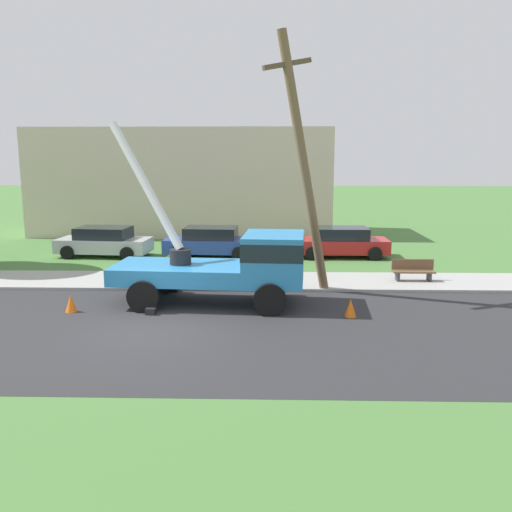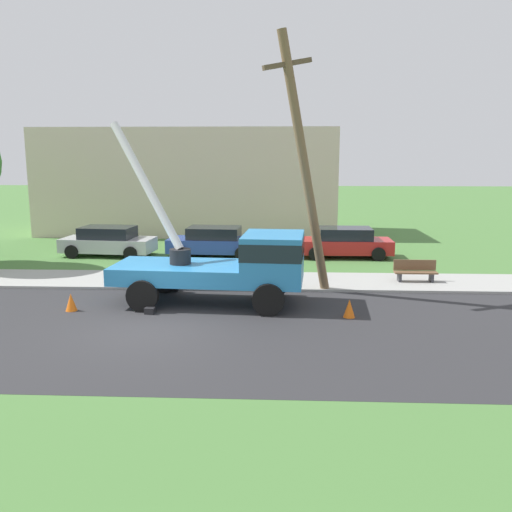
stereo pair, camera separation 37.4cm
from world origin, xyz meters
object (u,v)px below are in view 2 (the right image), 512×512
Objects in this scene: leaning_utility_pole at (304,163)px; utility_truck at (234,262)px; traffic_cone_ahead at (349,308)px; parked_sedan_blue at (214,242)px; parked_sedan_red at (345,242)px; traffic_cone_behind at (71,302)px; park_bench at (415,272)px; parked_sedan_silver at (108,241)px.

utility_truck is at bearing -148.57° from leaning_utility_pole.
traffic_cone_ahead is 0.12× the size of parked_sedan_blue.
parked_sedan_red reaches higher than traffic_cone_ahead.
leaning_utility_pole is 8.46m from parked_sedan_red.
leaning_utility_pole reaches higher than traffic_cone_behind.
parked_sedan_red is 5.79m from park_bench.
traffic_cone_behind is (-8.67, 0.29, 0.00)m from traffic_cone_ahead.
traffic_cone_ahead is 1.00× the size of traffic_cone_behind.
parked_sedan_blue is 2.81× the size of park_bench.
utility_truck reaches higher than parked_sedan_silver.
parked_sedan_blue reaches higher than park_bench.
parked_sedan_blue is at bearing 1.35° from parked_sedan_silver.
leaning_utility_pole is at bearing 115.39° from traffic_cone_ahead.
leaning_utility_pole is at bearing -157.86° from park_bench.
leaning_utility_pole is 15.83× the size of traffic_cone_ahead.
parked_sedan_red is (2.29, 7.18, -3.85)m from leaning_utility_pole.
parked_sedan_silver is 11.44m from parked_sedan_red.
utility_truck is 5.30m from traffic_cone_behind.
traffic_cone_behind is at bearing 178.05° from traffic_cone_ahead.
parked_sedan_silver is 5.16m from parked_sedan_blue.
park_bench is at bearing 56.41° from traffic_cone_ahead.
traffic_cone_behind is at bearing -159.95° from park_bench.
utility_truck is 9.75m from parked_sedan_red.
parked_sedan_blue is (5.16, 0.12, 0.00)m from parked_sedan_silver.
utility_truck is at bearing -118.13° from parked_sedan_red.
parked_sedan_blue is (-3.99, 7.13, -3.85)m from leaning_utility_pole.
parked_sedan_blue is at bearing -179.59° from parked_sedan_red.
traffic_cone_behind is at bearing -134.90° from parked_sedan_red.
parked_sedan_silver and parked_sedan_blue have the same top height.
traffic_cone_ahead is at bearing -21.06° from utility_truck.
traffic_cone_behind is (-7.35, -2.50, -4.28)m from leaning_utility_pole.
leaning_utility_pole reaches higher than park_bench.
parked_sedan_silver is 1.03× the size of parked_sedan_red.
leaning_utility_pole is 6.24m from park_bench.
park_bench is at bearing -32.69° from parked_sedan_blue.
parked_sedan_silver is (-1.80, 9.51, 0.43)m from traffic_cone_behind.
parked_sedan_blue reaches higher than traffic_cone_behind.
leaning_utility_pole is 5.28m from traffic_cone_ahead.
traffic_cone_behind is 10.21m from parked_sedan_blue.
utility_truck is at bearing -50.83° from parked_sedan_silver.
parked_sedan_silver reaches higher than traffic_cone_ahead.
leaning_utility_pole is 8.86m from traffic_cone_behind.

